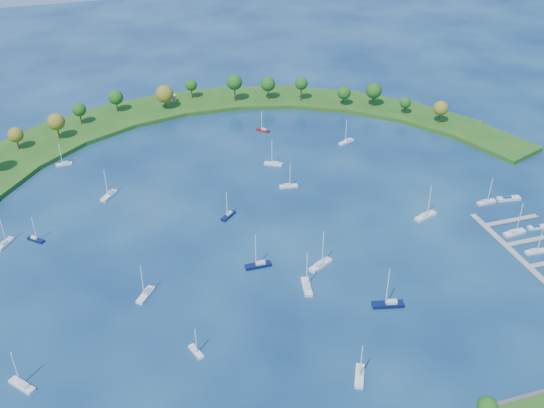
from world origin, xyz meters
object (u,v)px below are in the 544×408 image
object	(u,v)px
harbor_tower	(174,98)
docked_boat_10	(486,201)
moored_boat_7	(36,239)
moored_boat_9	(22,385)
docked_boat_6	(536,251)
moored_boat_6	(5,243)
docked_boat_11	(508,198)
docked_boat_8	(515,232)
moored_boat_18	(146,294)
moored_boat_11	(109,195)
moored_boat_17	(388,304)
moored_boat_12	(273,163)
moored_boat_16	(426,215)
moored_boat_0	(307,286)
moored_boat_4	(347,141)
docked_boat_9	(537,227)
moored_boat_13	(288,185)
moored_boat_8	(263,129)
moored_boat_15	(321,264)
moored_boat_5	(228,215)
moored_boat_14	(64,163)
moored_boat_2	(196,350)
moored_boat_10	(258,264)
moored_boat_1	(360,375)

from	to	relation	value
harbor_tower	docked_boat_10	size ratio (longest dim) A/B	0.34
moored_boat_7	moored_boat_9	world-z (taller)	moored_boat_9
moored_boat_9	docked_boat_6	world-z (taller)	moored_boat_9
moored_boat_6	docked_boat_10	world-z (taller)	moored_boat_6
harbor_tower	docked_boat_11	size ratio (longest dim) A/B	0.41
docked_boat_8	docked_boat_11	distance (m)	24.61
moored_boat_18	moored_boat_9	bearing A→B (deg)	-16.11
moored_boat_11	moored_boat_17	bearing A→B (deg)	78.99
moored_boat_12	moored_boat_16	distance (m)	71.58
moored_boat_0	moored_boat_11	xyz separation A→B (m)	(-55.95, 77.99, -0.02)
harbor_tower	moored_boat_4	world-z (taller)	moored_boat_4
harbor_tower	docked_boat_6	xyz separation A→B (m)	(97.87, -167.37, -3.13)
moored_boat_4	docked_boat_11	xyz separation A→B (m)	(41.51, -66.32, -0.20)
docked_boat_6	docked_boat_9	bearing A→B (deg)	55.33
docked_boat_10	moored_boat_7	bearing A→B (deg)	167.61
moored_boat_4	moored_boat_13	distance (m)	49.52
docked_boat_8	moored_boat_17	bearing A→B (deg)	-165.76
moored_boat_17	docked_boat_8	bearing A→B (deg)	-147.27
moored_boat_8	moored_boat_12	xyz separation A→B (m)	(-5.57, -34.26, 0.04)
moored_boat_15	moored_boat_8	bearing A→B (deg)	54.81
moored_boat_12	moored_boat_18	xyz separation A→B (m)	(-65.79, -71.35, 0.03)
moored_boat_5	moored_boat_16	size ratio (longest dim) A/B	0.79
moored_boat_14	moored_boat_13	bearing A→B (deg)	148.40
moored_boat_7	docked_boat_10	xyz separation A→B (m)	(170.06, -27.21, 0.03)
moored_boat_5	moored_boat_9	distance (m)	98.33
moored_boat_4	moored_boat_5	world-z (taller)	moored_boat_4
moored_boat_8	moored_boat_14	world-z (taller)	moored_boat_14
moored_boat_2	moored_boat_7	distance (m)	84.50
harbor_tower	moored_boat_9	world-z (taller)	moored_boat_9
moored_boat_8	moored_boat_10	size ratio (longest dim) A/B	0.75
moored_boat_2	moored_boat_10	size ratio (longest dim) A/B	0.71
moored_boat_0	moored_boat_7	world-z (taller)	moored_boat_0
moored_boat_13	moored_boat_17	xyz separation A→B (m)	(6.25, -79.03, 0.11)
moored_boat_5	moored_boat_14	size ratio (longest dim) A/B	1.09
moored_boat_5	moored_boat_16	xyz separation A→B (m)	(71.68, -23.30, 0.09)
moored_boat_0	moored_boat_9	xyz separation A→B (m)	(-87.74, -15.73, -0.04)
docked_boat_9	docked_boat_10	bearing A→B (deg)	116.98
moored_boat_1	moored_boat_5	size ratio (longest dim) A/B	1.13
moored_boat_17	docked_boat_8	world-z (taller)	moored_boat_17
moored_boat_11	moored_boat_6	bearing A→B (deg)	-20.26
docked_boat_8	moored_boat_14	bearing A→B (deg)	140.82
moored_boat_16	moored_boat_9	bearing A→B (deg)	177.69
moored_boat_15	moored_boat_17	world-z (taller)	moored_boat_17
moored_boat_12	moored_boat_17	bearing A→B (deg)	123.60
moored_boat_7	docked_boat_10	distance (m)	172.22
moored_boat_15	docked_boat_8	world-z (taller)	moored_boat_15
harbor_tower	moored_boat_17	size ratio (longest dim) A/B	0.27
moored_boat_17	moored_boat_18	size ratio (longest dim) A/B	1.17
moored_boat_16	docked_boat_6	bearing A→B (deg)	-69.45
moored_boat_1	docked_boat_9	distance (m)	104.39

